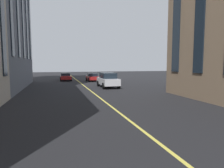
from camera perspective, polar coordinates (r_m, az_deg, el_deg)
lane_centre_line at (r=18.30m, az=-3.93°, el=-3.64°), size 80.00×0.16×0.01m
car_red_parked_b at (r=35.08m, az=-5.65°, el=1.98°), size 3.90×1.89×1.40m
car_red_trailing at (r=36.99m, az=-13.18°, el=2.05°), size 4.40×1.95×1.37m
car_white_far at (r=25.46m, az=-1.17°, el=1.20°), size 4.70×2.14×1.88m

